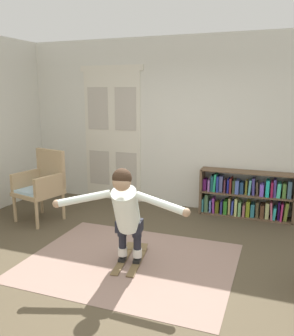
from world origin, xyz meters
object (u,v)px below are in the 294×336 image
at_px(wicker_chair, 42,184).
at_px(person_skier, 126,209).
at_px(bookshelf, 246,196).
at_px(skis_pair, 131,259).

distance_m(wicker_chair, person_skier, 2.16).
bearing_deg(wicker_chair, bookshelf, 22.76).
relative_size(skis_pair, person_skier, 0.55).
xyz_separation_m(wicker_chair, skis_pair, (1.86, -0.85, -0.56)).
bearing_deg(skis_pair, wicker_chair, 155.59).
xyz_separation_m(bookshelf, skis_pair, (-1.13, -2.10, -0.32)).
bearing_deg(person_skier, bookshelf, 64.39).
bearing_deg(wicker_chair, skis_pair, -24.41).
height_order(wicker_chair, person_skier, person_skier).
distance_m(bookshelf, wicker_chair, 3.25).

